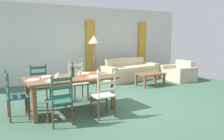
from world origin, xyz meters
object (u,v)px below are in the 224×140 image
wine_glass_near_right (98,71)px  coffee_cup_primary (80,73)px  wine_bottle (73,71)px  standing_lamp (94,42)px  coffee_table (150,75)px  dining_chair_near_left (60,100)px  coffee_cup_secondary (57,77)px  armchair_upholstered (180,73)px  dining_chair_near_right (104,94)px  couch (129,72)px  dining_chair_head_west (14,96)px  dining_chair_far_left (40,85)px  dining_table (71,81)px  wine_glass_near_left (58,74)px  dining_chair_far_right (78,81)px

wine_glass_near_right → coffee_cup_primary: bearing=145.4°
wine_bottle → coffee_cup_primary: bearing=21.2°
wine_glass_near_right → standing_lamp: size_ratio=0.10×
wine_glass_near_right → coffee_table: (2.55, 1.28, -0.51)m
dining_chair_near_left → coffee_table: (3.60, 1.86, -0.12)m
wine_glass_near_right → coffee_cup_secondary: bearing=176.6°
standing_lamp → armchair_upholstered: bearing=-21.3°
dining_chair_near_left → dining_chair_near_right: 0.89m
wine_bottle → couch: wine_bottle is taller
wine_glass_near_right → couch: 3.59m
dining_chair_head_west → wine_glass_near_right: dining_chair_head_west is taller
dining_chair_far_left → standing_lamp: size_ratio=0.59×
wine_glass_near_right → standing_lamp: (1.18, 2.68, 0.55)m
dining_table → coffee_table: dining_table is taller
coffee_cup_primary → couch: 3.68m
coffee_cup_secondary → coffee_table: coffee_cup_secondary is taller
armchair_upholstered → wine_glass_near_right: bearing=-159.8°
wine_glass_near_right → couch: size_ratio=0.07×
dining_chair_head_west → couch: (4.25, 2.31, -0.19)m
dining_chair_far_left → coffee_table: bearing=5.4°
wine_bottle → wine_glass_near_left: 0.40m
wine_glass_near_left → wine_glass_near_right: same height
dining_chair_far_right → coffee_cup_secondary: (-0.77, -0.83, 0.32)m
wine_glass_near_right → couch: (2.52, 2.50, -0.57)m
coffee_cup_primary → couch: size_ratio=0.04×
standing_lamp → wine_glass_near_left: bearing=-128.1°
coffee_cup_primary → standing_lamp: (1.51, 2.45, 0.62)m
dining_chair_head_west → coffee_cup_secondary: 0.89m
dining_chair_near_right → couch: 4.10m
dining_chair_near_left → standing_lamp: size_ratio=0.59×
wine_glass_near_left → coffee_table: size_ratio=0.18×
dining_chair_far_left → coffee_table: dining_chair_far_left is taller
dining_chair_far_right → coffee_table: 2.72m
couch → coffee_table: couch is taller
dining_chair_near_right → standing_lamp: (1.34, 3.28, 0.93)m
wine_glass_near_left → standing_lamp: size_ratio=0.10×
dining_chair_near_right → coffee_cup_secondary: dining_chair_near_right is taller
dining_chair_far_right → wine_bottle: bearing=-118.0°
couch → wine_bottle: bearing=-142.5°
coffee_table → armchair_upholstered: bearing=8.7°
dining_table → dining_chair_far_right: size_ratio=1.98×
dining_table → standing_lamp: standing_lamp is taller
dining_chair_near_left → armchair_upholstered: (5.19, 2.10, -0.23)m
wine_glass_near_right → coffee_table: 2.90m
dining_chair_near_right → couch: (2.68, 3.10, -0.19)m
wine_bottle → coffee_table: wine_bottle is taller
wine_glass_near_left → coffee_table: bearing=20.0°
wine_glass_near_left → dining_chair_near_right: bearing=-40.0°
dining_chair_far_right → dining_chair_near_right: bearing=-90.7°
wine_bottle → dining_chair_far_right: bearing=62.0°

